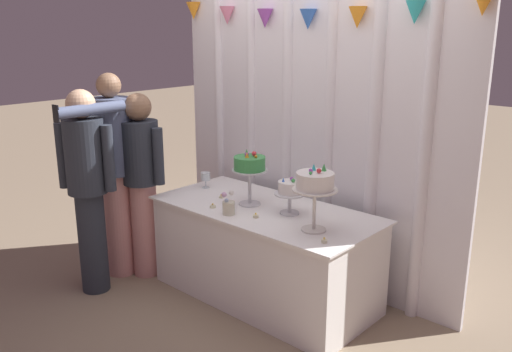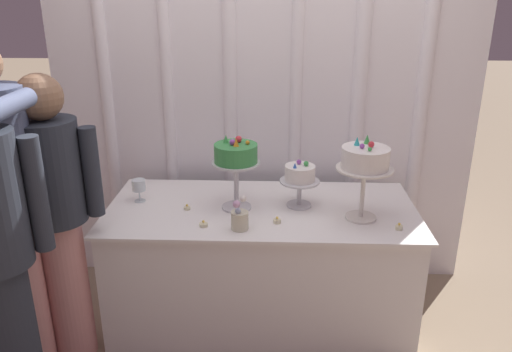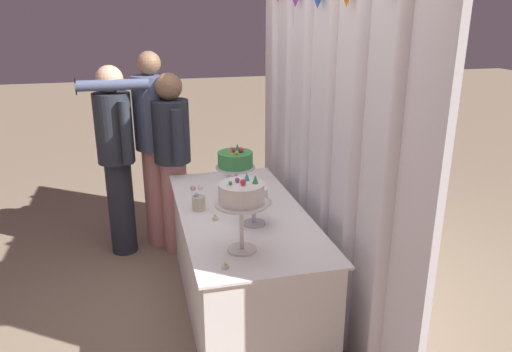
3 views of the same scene
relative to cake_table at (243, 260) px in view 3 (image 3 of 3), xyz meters
name	(u,v)px [view 3 (image 3 of 3)]	position (x,y,z in m)	size (l,w,h in m)	color
ground_plane	(229,307)	(0.00, -0.10, -0.36)	(24.00, 24.00, 0.00)	gray
draped_curtain	(322,126)	(0.02, 0.53, 0.92)	(2.69, 0.15, 2.50)	white
cake_table	(243,260)	(0.00, 0.00, 0.00)	(1.75, 0.83, 0.73)	white
cake_display_leftmost	(235,163)	(-0.14, -0.01, 0.66)	(0.27, 0.27, 0.42)	silver
cake_display_center	(254,198)	(0.21, 0.03, 0.54)	(0.22, 0.22, 0.27)	silver
cake_display_rightmost	(242,197)	(0.54, -0.12, 0.69)	(0.30, 0.30, 0.45)	silver
wine_glass	(230,166)	(-0.71, 0.06, 0.46)	(0.08, 0.08, 0.13)	silver
flower_vase	(198,201)	(-0.10, -0.28, 0.43)	(0.09, 0.10, 0.18)	beige
tealight_far_left	(224,190)	(-0.42, -0.04, 0.37)	(0.04, 0.04, 0.03)	beige
tealight_near_left	(198,198)	(-0.30, -0.25, 0.37)	(0.05, 0.05, 0.03)	beige
tealight_near_right	(215,218)	(0.09, -0.20, 0.37)	(0.04, 0.04, 0.04)	beige
tealight_far_right	(225,266)	(0.72, -0.25, 0.38)	(0.04, 0.04, 0.04)	beige
guest_man_dark_suit	(173,156)	(-1.01, -0.37, 0.49)	(0.46, 0.35, 1.54)	#D6938E
guest_girl_blue_dress	(153,141)	(-1.19, -0.51, 0.58)	(0.48, 0.74, 1.69)	#D6938E
guest_man_pink_jacket	(116,153)	(-1.08, -0.82, 0.52)	(0.42, 0.41, 1.60)	#282D38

